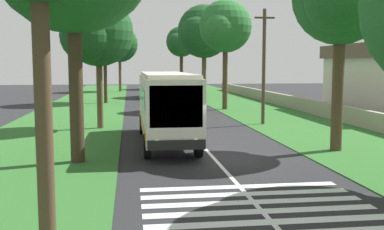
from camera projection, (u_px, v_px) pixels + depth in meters
ground at (215, 159)px, 20.34m from camera, size 160.00×160.00×0.00m
grass_verge_left at (68, 121)px, 34.01m from camera, size 120.00×8.00×0.04m
grass_verge_right at (282, 118)px, 36.21m from camera, size 120.00×8.00×0.04m
centre_line at (179, 120)px, 35.11m from camera, size 110.00×0.16×0.01m
coach_bus at (166, 103)px, 24.36m from camera, size 11.16×2.62×3.73m
zebra_crossing at (262, 211)px, 13.13m from camera, size 5.85×6.80×0.01m
trailing_car_0 at (187, 103)px, 42.51m from camera, size 4.30×1.78×1.43m
trailing_car_1 at (181, 98)px, 49.22m from camera, size 4.30×1.78×1.43m
trailing_car_2 at (147, 93)px, 56.66m from camera, size 4.30×1.78×1.43m
trailing_minibus_0 at (166, 83)px, 66.03m from camera, size 6.00×2.14×2.53m
roadside_tree_left_1 at (119, 45)px, 71.16m from camera, size 6.88×5.61×10.13m
roadside_tree_left_2 at (103, 37)px, 49.22m from camera, size 7.37×6.19×10.31m
roadside_tree_left_4 at (96, 34)px, 29.47m from camera, size 5.52×4.53×8.46m
roadside_tree_right_0 at (338, 0)px, 21.57m from camera, size 5.42×4.57×9.61m
roadside_tree_right_1 at (224, 28)px, 42.35m from camera, size 5.77×4.84×10.06m
roadside_tree_right_2 at (180, 43)px, 79.92m from camera, size 6.59×5.32×10.78m
roadside_tree_right_4 at (202, 33)px, 60.75m from camera, size 8.81×7.02×12.01m
utility_pole at (264, 65)px, 31.84m from camera, size 0.24×1.40×7.92m
roadside_wall at (301, 104)px, 41.53m from camera, size 70.00×0.40×1.17m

